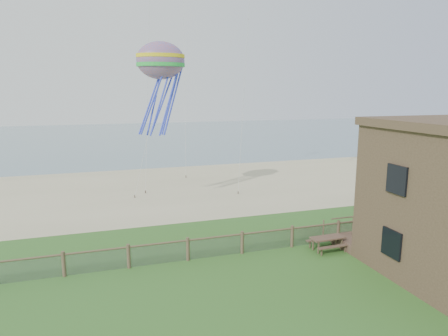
{
  "coord_description": "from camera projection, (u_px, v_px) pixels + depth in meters",
  "views": [
    {
      "loc": [
        -7.17,
        -13.14,
        8.64
      ],
      "look_at": [
        -0.39,
        8.0,
        4.39
      ],
      "focal_mm": 32.0,
      "sensor_mm": 36.0,
      "label": 1
    }
  ],
  "objects": [
    {
      "name": "picnic_table",
      "position": [
        327.0,
        243.0,
        22.06
      ],
      "size": [
        1.96,
        1.5,
        0.81
      ],
      "primitive_type": null,
      "rotation": [
        0.0,
        0.0,
        0.03
      ],
      "color": "brown",
      "rests_on": "ground"
    },
    {
      "name": "sand_beach",
      "position": [
        182.0,
        187.0,
        36.64
      ],
      "size": [
        72.0,
        20.0,
        0.02
      ],
      "primitive_type": "cube",
      "color": "tan",
      "rests_on": "ground"
    },
    {
      "name": "octopus_kite",
      "position": [
        161.0,
        87.0,
        29.11
      ],
      "size": [
        3.98,
        3.19,
        7.26
      ],
      "primitive_type": null,
      "rotation": [
        0.0,
        0.0,
        -0.22
      ],
      "color": "#DF4B23"
    },
    {
      "name": "ground",
      "position": [
        294.0,
        310.0,
        16.06
      ],
      "size": [
        160.0,
        160.0,
        0.0
      ],
      "primitive_type": "plane",
      "color": "#356121",
      "rests_on": "ground"
    },
    {
      "name": "chainlink_fence",
      "position": [
        242.0,
        244.0,
        21.57
      ],
      "size": [
        36.2,
        0.2,
        1.25
      ],
      "primitive_type": null,
      "color": "brown",
      "rests_on": "ground"
    },
    {
      "name": "motel_deck",
      "position": [
        445.0,
        230.0,
        24.59
      ],
      "size": [
        15.0,
        2.0,
        0.5
      ],
      "primitive_type": "cube",
      "color": "brown",
      "rests_on": "ground"
    },
    {
      "name": "ocean",
      "position": [
        135.0,
        137.0,
        77.79
      ],
      "size": [
        160.0,
        68.0,
        0.02
      ],
      "primitive_type": "cube",
      "color": "slate",
      "rests_on": "ground"
    }
  ]
}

